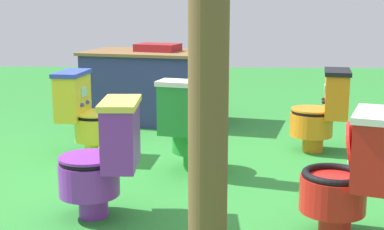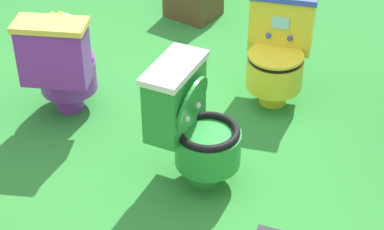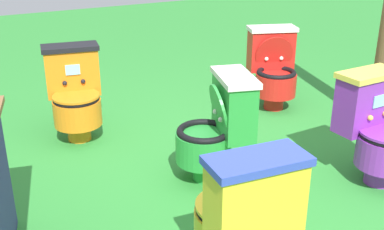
# 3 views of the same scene
# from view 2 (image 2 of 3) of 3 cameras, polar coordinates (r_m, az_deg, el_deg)

# --- Properties ---
(ground) EXTENTS (14.00, 14.00, 0.00)m
(ground) POSITION_cam_2_polar(r_m,az_deg,el_deg) (3.94, -2.04, -4.15)
(ground) COLOR #2D8433
(toilet_purple) EXTENTS (0.50, 0.44, 0.73)m
(toilet_purple) POSITION_cam_2_polar(r_m,az_deg,el_deg) (4.23, -11.19, 4.25)
(toilet_purple) COLOR purple
(toilet_purple) RESTS_ON ground
(toilet_yellow) EXTENTS (0.53, 0.45, 0.73)m
(toilet_yellow) POSITION_cam_2_polar(r_m,az_deg,el_deg) (4.36, 7.43, 5.67)
(toilet_yellow) COLOR yellow
(toilet_yellow) RESTS_ON ground
(toilet_green) EXTENTS (0.52, 0.59, 0.73)m
(toilet_green) POSITION_cam_2_polar(r_m,az_deg,el_deg) (3.62, 0.06, -0.79)
(toilet_green) COLOR green
(toilet_green) RESTS_ON ground
(lemon_bucket) EXTENTS (0.22, 0.22, 0.28)m
(lemon_bucket) POSITION_cam_2_polar(r_m,az_deg,el_deg) (5.17, -11.30, 7.10)
(lemon_bucket) COLOR #B7B7BF
(lemon_bucket) RESTS_ON ground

